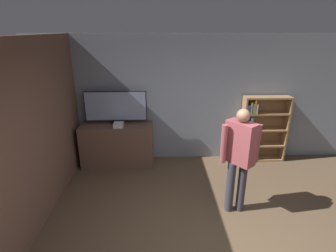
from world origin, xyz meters
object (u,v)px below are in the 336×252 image
at_px(television, 116,107).
at_px(person, 239,153).
at_px(game_console, 118,125).
at_px(bookshelf, 259,130).

relative_size(television, person, 0.74).
distance_m(television, person, 2.72).
bearing_deg(game_console, television, 106.90).
bearing_deg(television, bookshelf, 0.78).
height_order(television, person, person).
relative_size(game_console, person, 0.12).
distance_m(game_console, bookshelf, 3.02).
bearing_deg(person, game_console, -165.40).
distance_m(game_console, person, 2.52).
xyz_separation_m(television, person, (2.10, -1.71, -0.25)).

